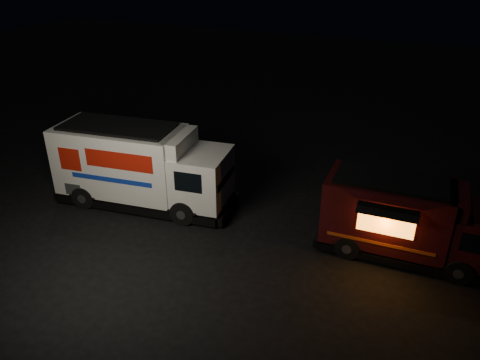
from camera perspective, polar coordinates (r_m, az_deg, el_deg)
name	(u,v)px	position (r m, az deg, el deg)	size (l,w,h in m)	color
ground	(190,233)	(16.79, -6.14, -6.40)	(80.00, 80.00, 0.00)	black
white_truck	(144,166)	(18.19, -11.66, 1.64)	(6.97, 2.38, 3.16)	silver
red_truck	(410,220)	(15.88, 19.99, -4.56)	(5.68, 2.09, 2.64)	#3A0A12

